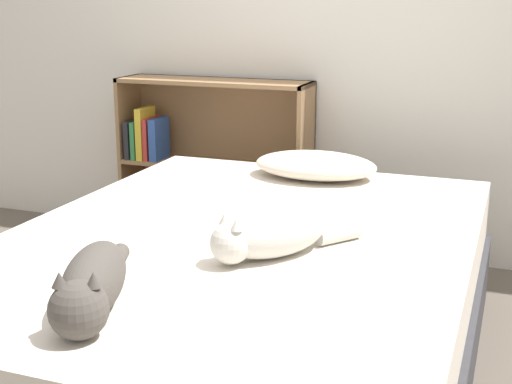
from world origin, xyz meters
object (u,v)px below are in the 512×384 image
Objects in this scene: bookshelf at (210,159)px; cat_light at (271,234)px; pillow at (315,165)px; cat_dark at (92,285)px; bed at (240,310)px.

cat_light is at bearing -59.91° from bookshelf.
cat_light is (0.14, -0.96, 0.02)m from pillow.
cat_dark is (-0.27, -0.51, 0.00)m from cat_light.
bed is 3.73× the size of cat_dark.
cat_dark is (-0.11, -0.68, 0.34)m from bed.
pillow is 0.52× the size of bookshelf.
bed is at bearing -91.67° from pillow.
bookshelf is (-0.68, 1.29, 0.19)m from bed.
cat_light is 0.46× the size of bookshelf.
cat_dark is 0.54× the size of bookshelf.
bookshelf is at bearing -112.37° from cat_light.
cat_light reaches higher than pillow.
cat_light is (0.16, -0.16, 0.34)m from bed.
pillow is at bearing 88.33° from bed.
bed is 3.89× the size of pillow.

